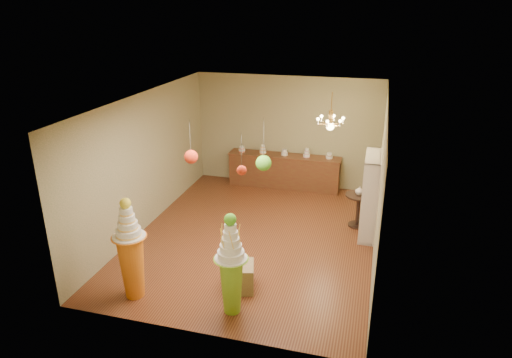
% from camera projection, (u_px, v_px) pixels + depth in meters
% --- Properties ---
extents(floor, '(6.50, 6.50, 0.00)m').
position_uv_depth(floor, '(255.00, 236.00, 9.94)').
color(floor, '#5A2D18').
rests_on(floor, ground).
extents(ceiling, '(6.50, 6.50, 0.00)m').
position_uv_depth(ceiling, '(255.00, 99.00, 8.86)').
color(ceiling, white).
rests_on(ceiling, ground).
extents(wall_back, '(5.00, 0.04, 3.00)m').
position_uv_depth(wall_back, '(287.00, 132.00, 12.33)').
color(wall_back, gray).
rests_on(wall_back, ground).
extents(wall_front, '(5.00, 0.04, 3.00)m').
position_uv_depth(wall_front, '(195.00, 247.00, 6.48)').
color(wall_front, gray).
rests_on(wall_front, ground).
extents(wall_left, '(0.04, 6.50, 3.00)m').
position_uv_depth(wall_left, '(146.00, 161.00, 10.02)').
color(wall_left, gray).
rests_on(wall_left, ground).
extents(wall_right, '(0.04, 6.50, 3.00)m').
position_uv_depth(wall_right, '(380.00, 183.00, 8.79)').
color(wall_right, gray).
rests_on(wall_right, ground).
extents(pedestal_green, '(0.57, 0.57, 1.77)m').
position_uv_depth(pedestal_green, '(231.00, 273.00, 7.26)').
color(pedestal_green, '#7CB728').
rests_on(pedestal_green, floor).
extents(pedestal_orange, '(0.60, 0.60, 1.84)m').
position_uv_depth(pedestal_orange, '(131.00, 258.00, 7.67)').
color(pedestal_orange, orange).
rests_on(pedestal_orange, floor).
extents(burlap_riser, '(0.64, 0.64, 0.48)m').
position_uv_depth(burlap_riser, '(239.00, 276.00, 8.04)').
color(burlap_riser, olive).
rests_on(burlap_riser, floor).
extents(sideboard, '(3.04, 0.54, 1.16)m').
position_uv_depth(sideboard, '(284.00, 171.00, 12.45)').
color(sideboard, '#57301B').
rests_on(sideboard, floor).
extents(shelving_unit, '(0.33, 1.20, 1.80)m').
position_uv_depth(shelving_unit, '(370.00, 195.00, 9.76)').
color(shelving_unit, beige).
rests_on(shelving_unit, floor).
extents(round_table, '(0.61, 0.61, 0.77)m').
position_uv_depth(round_table, '(358.00, 206.00, 10.23)').
color(round_table, black).
rests_on(round_table, floor).
extents(vase, '(0.20, 0.20, 0.20)m').
position_uv_depth(vase, '(360.00, 191.00, 10.10)').
color(vase, beige).
rests_on(vase, round_table).
extents(pom_red_left, '(0.23, 0.23, 0.75)m').
position_uv_depth(pom_red_left, '(191.00, 157.00, 7.56)').
color(pom_red_left, '#383428').
rests_on(pom_red_left, ceiling).
extents(pom_green_mid, '(0.27, 0.27, 0.93)m').
position_uv_depth(pom_green_mid, '(264.00, 163.00, 7.74)').
color(pom_green_mid, '#383428').
rests_on(pom_green_mid, ceiling).
extents(pom_red_right, '(0.15, 0.15, 0.67)m').
position_uv_depth(pom_red_right, '(242.00, 170.00, 6.81)').
color(pom_red_right, '#383428').
rests_on(pom_red_right, ceiling).
extents(chandelier, '(0.83, 0.83, 0.85)m').
position_uv_depth(chandelier, '(330.00, 124.00, 9.88)').
color(chandelier, gold).
rests_on(chandelier, ceiling).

